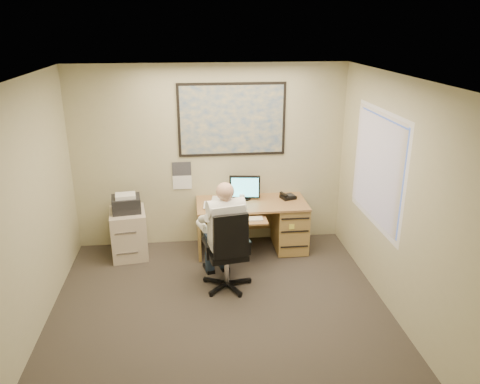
{
  "coord_description": "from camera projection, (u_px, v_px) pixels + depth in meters",
  "views": [
    {
      "loc": [
        -0.29,
        -4.41,
        3.23
      ],
      "look_at": [
        0.34,
        1.3,
        1.13
      ],
      "focal_mm": 35.0,
      "sensor_mm": 36.0,
      "label": 1
    }
  ],
  "objects": [
    {
      "name": "desk",
      "position": [
        273.0,
        220.0,
        6.97
      ],
      "size": [
        1.6,
        0.97,
        1.11
      ],
      "color": "#A07444",
      "rests_on": "ground"
    },
    {
      "name": "world_map",
      "position": [
        232.0,
        120.0,
        6.72
      ],
      "size": [
        1.56,
        0.03,
        1.06
      ],
      "primitive_type": "cube",
      "color": "#1E4C93",
      "rests_on": "room_shell"
    },
    {
      "name": "person",
      "position": [
        226.0,
        236.0,
        5.86
      ],
      "size": [
        0.77,
        0.96,
        1.41
      ],
      "primitive_type": null,
      "rotation": [
        0.0,
        0.0,
        0.24
      ],
      "color": "white",
      "rests_on": "office_chair"
    },
    {
      "name": "room_shell",
      "position": [
        221.0,
        216.0,
        4.79
      ],
      "size": [
        4.0,
        4.5,
        2.7
      ],
      "color": "#312C26",
      "rests_on": "ground"
    },
    {
      "name": "filing_cabinet",
      "position": [
        129.0,
        229.0,
        6.75
      ],
      "size": [
        0.57,
        0.65,
        0.96
      ],
      "rotation": [
        0.0,
        0.0,
        0.14
      ],
      "color": "beige",
      "rests_on": "ground"
    },
    {
      "name": "office_chair",
      "position": [
        226.0,
        266.0,
        5.91
      ],
      "size": [
        0.75,
        0.75,
        1.1
      ],
      "rotation": [
        0.0,
        0.0,
        0.16
      ],
      "color": "black",
      "rests_on": "ground"
    },
    {
      "name": "wall_calendar",
      "position": [
        182.0,
        176.0,
        6.93
      ],
      "size": [
        0.28,
        0.01,
        0.42
      ],
      "primitive_type": "cube",
      "color": "white",
      "rests_on": "room_shell"
    },
    {
      "name": "window_blinds",
      "position": [
        378.0,
        169.0,
        5.67
      ],
      "size": [
        0.06,
        1.4,
        1.3
      ],
      "primitive_type": null,
      "color": "beige",
      "rests_on": "room_shell"
    }
  ]
}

